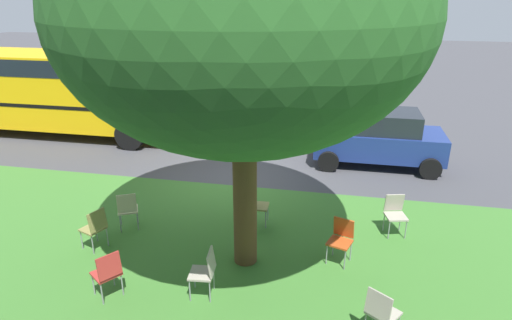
{
  "coord_description": "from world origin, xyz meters",
  "views": [
    {
      "loc": [
        -2.82,
        10.5,
        4.89
      ],
      "look_at": [
        -0.89,
        0.95,
        1.09
      ],
      "focal_mm": 30.4,
      "sensor_mm": 36.0,
      "label": 1
    }
  ],
  "objects_px": {
    "chair_3": "(107,271)",
    "chair_5": "(381,311)",
    "parked_car": "(380,138)",
    "chair_0": "(341,237)",
    "chair_7": "(395,212)",
    "chair_2": "(205,270)",
    "chair_4": "(128,208)",
    "chair_6": "(95,226)",
    "school_bus": "(40,84)",
    "street_tree": "(243,16)",
    "chair_1": "(256,203)"
  },
  "relations": [
    {
      "from": "chair_3",
      "to": "chair_5",
      "type": "bearing_deg",
      "value": 178.94
    },
    {
      "from": "street_tree",
      "to": "chair_1",
      "type": "bearing_deg",
      "value": -86.67
    },
    {
      "from": "parked_car",
      "to": "school_bus",
      "type": "height_order",
      "value": "school_bus"
    },
    {
      "from": "chair_1",
      "to": "chair_7",
      "type": "bearing_deg",
      "value": -176.48
    },
    {
      "from": "chair_0",
      "to": "street_tree",
      "type": "bearing_deg",
      "value": 11.12
    },
    {
      "from": "street_tree",
      "to": "chair_6",
      "type": "bearing_deg",
      "value": 3.7
    },
    {
      "from": "chair_6",
      "to": "chair_7",
      "type": "relative_size",
      "value": 1.0
    },
    {
      "from": "chair_0",
      "to": "chair_2",
      "type": "distance_m",
      "value": 2.68
    },
    {
      "from": "street_tree",
      "to": "chair_7",
      "type": "height_order",
      "value": "street_tree"
    },
    {
      "from": "chair_3",
      "to": "parked_car",
      "type": "distance_m",
      "value": 8.71
    },
    {
      "from": "street_tree",
      "to": "chair_4",
      "type": "height_order",
      "value": "street_tree"
    },
    {
      "from": "chair_3",
      "to": "chair_7",
      "type": "bearing_deg",
      "value": -147.39
    },
    {
      "from": "chair_0",
      "to": "school_bus",
      "type": "relative_size",
      "value": 0.08
    },
    {
      "from": "chair_2",
      "to": "school_bus",
      "type": "bearing_deg",
      "value": -42.12
    },
    {
      "from": "parked_car",
      "to": "chair_4",
      "type": "bearing_deg",
      "value": 42.31
    },
    {
      "from": "chair_2",
      "to": "chair_7",
      "type": "relative_size",
      "value": 1.0
    },
    {
      "from": "chair_2",
      "to": "chair_4",
      "type": "relative_size",
      "value": 1.0
    },
    {
      "from": "chair_2",
      "to": "chair_7",
      "type": "xyz_separation_m",
      "value": [
        -3.33,
        -2.78,
        0.0
      ]
    },
    {
      "from": "chair_1",
      "to": "chair_7",
      "type": "distance_m",
      "value": 2.99
    },
    {
      "from": "chair_6",
      "to": "chair_0",
      "type": "bearing_deg",
      "value": -173.52
    },
    {
      "from": "chair_3",
      "to": "street_tree",
      "type": "bearing_deg",
      "value": -143.08
    },
    {
      "from": "chair_0",
      "to": "chair_7",
      "type": "bearing_deg",
      "value": -130.91
    },
    {
      "from": "chair_1",
      "to": "chair_2",
      "type": "height_order",
      "value": "same"
    },
    {
      "from": "parked_car",
      "to": "chair_2",
      "type": "bearing_deg",
      "value": 64.77
    },
    {
      "from": "chair_1",
      "to": "school_bus",
      "type": "bearing_deg",
      "value": -30.21
    },
    {
      "from": "chair_2",
      "to": "parked_car",
      "type": "height_order",
      "value": "parked_car"
    },
    {
      "from": "chair_7",
      "to": "school_bus",
      "type": "height_order",
      "value": "school_bus"
    },
    {
      "from": "chair_3",
      "to": "parked_car",
      "type": "relative_size",
      "value": 0.24
    },
    {
      "from": "chair_5",
      "to": "school_bus",
      "type": "height_order",
      "value": "school_bus"
    },
    {
      "from": "street_tree",
      "to": "chair_1",
      "type": "relative_size",
      "value": 7.65
    },
    {
      "from": "chair_5",
      "to": "chair_6",
      "type": "distance_m",
      "value": 5.62
    },
    {
      "from": "chair_3",
      "to": "chair_4",
      "type": "relative_size",
      "value": 1.0
    },
    {
      "from": "parked_car",
      "to": "chair_0",
      "type": "bearing_deg",
      "value": 79.33
    },
    {
      "from": "chair_3",
      "to": "chair_4",
      "type": "distance_m",
      "value": 2.29
    },
    {
      "from": "chair_2",
      "to": "street_tree",
      "type": "bearing_deg",
      "value": -110.52
    },
    {
      "from": "chair_3",
      "to": "parked_car",
      "type": "bearing_deg",
      "value": -123.71
    },
    {
      "from": "street_tree",
      "to": "school_bus",
      "type": "xyz_separation_m",
      "value": [
        9.12,
        -6.71,
        -2.77
      ]
    },
    {
      "from": "chair_6",
      "to": "chair_5",
      "type": "bearing_deg",
      "value": 165.51
    },
    {
      "from": "chair_2",
      "to": "chair_3",
      "type": "distance_m",
      "value": 1.64
    },
    {
      "from": "chair_4",
      "to": "chair_6",
      "type": "distance_m",
      "value": 0.89
    },
    {
      "from": "chair_7",
      "to": "chair_1",
      "type": "bearing_deg",
      "value": 3.52
    },
    {
      "from": "chair_1",
      "to": "chair_5",
      "type": "xyz_separation_m",
      "value": [
        -2.49,
        3.05,
        0.0
      ]
    },
    {
      "from": "chair_2",
      "to": "chair_6",
      "type": "bearing_deg",
      "value": -20.08
    },
    {
      "from": "street_tree",
      "to": "chair_6",
      "type": "height_order",
      "value": "street_tree"
    },
    {
      "from": "street_tree",
      "to": "chair_4",
      "type": "bearing_deg",
      "value": -13.26
    },
    {
      "from": "chair_4",
      "to": "chair_5",
      "type": "relative_size",
      "value": 1.0
    },
    {
      "from": "school_bus",
      "to": "chair_2",
      "type": "bearing_deg",
      "value": 137.88
    },
    {
      "from": "chair_5",
      "to": "parked_car",
      "type": "xyz_separation_m",
      "value": [
        -0.4,
        -7.32,
        0.32
      ]
    },
    {
      "from": "chair_1",
      "to": "chair_3",
      "type": "xyz_separation_m",
      "value": [
        1.94,
        2.97,
        0.0
      ]
    },
    {
      "from": "chair_6",
      "to": "school_bus",
      "type": "distance_m",
      "value": 9.28
    }
  ]
}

